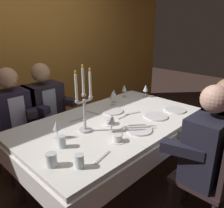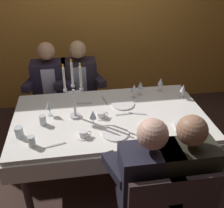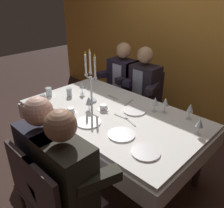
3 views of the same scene
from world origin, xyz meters
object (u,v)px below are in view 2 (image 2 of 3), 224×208
at_px(dinner_plate_3, 153,126).
at_px(wine_glass_2, 183,88).
at_px(wine_glass_4, 93,115).
at_px(dinner_plate_1, 186,126).
at_px(dinner_plate_2, 123,104).
at_px(seated_diner_2, 149,179).
at_px(wine_glass_5, 134,88).
at_px(wine_glass_1, 49,105).
at_px(candelabra, 74,95).
at_px(seated_diner_1, 80,80).
at_px(dinner_plate_0, 115,133).
at_px(coffee_cup_0, 84,134).
at_px(water_tumbler_0, 19,132).
at_px(seated_diner_0, 50,82).
at_px(seated_diner_3, 184,175).
at_px(dining_table, 110,125).
at_px(water_tumbler_2, 32,141).
at_px(water_tumbler_1, 43,120).
at_px(wine_glass_0, 160,82).
at_px(coffee_cup_1, 101,115).
at_px(wine_glass_3, 141,85).

distance_m(dinner_plate_3, wine_glass_2, 0.68).
xyz_separation_m(dinner_plate_3, wine_glass_4, (-0.55, 0.10, 0.11)).
bearing_deg(dinner_plate_1, dinner_plate_2, 136.61).
bearing_deg(seated_diner_2, wine_glass_5, 82.24).
bearing_deg(wine_glass_1, dinner_plate_1, -17.19).
height_order(candelabra, wine_glass_4, candelabra).
relative_size(wine_glass_1, seated_diner_1, 0.13).
xyz_separation_m(dinner_plate_0, coffee_cup_0, (-0.28, 0.00, 0.02)).
xyz_separation_m(dinner_plate_1, water_tumbler_0, (-1.51, 0.08, 0.04)).
distance_m(seated_diner_0, seated_diner_2, 1.94).
bearing_deg(seated_diner_3, wine_glass_4, 129.35).
bearing_deg(dinner_plate_0, wine_glass_1, 145.56).
relative_size(dining_table, wine_glass_4, 11.83).
bearing_deg(water_tumbler_0, water_tumbler_2, -50.93).
relative_size(dinner_plate_2, water_tumbler_0, 2.52).
distance_m(wine_glass_5, water_tumbler_0, 1.28).
xyz_separation_m(dining_table, water_tumbler_0, (-0.84, -0.23, 0.17)).
bearing_deg(water_tumbler_2, wine_glass_5, 33.97).
xyz_separation_m(dinner_plate_1, water_tumbler_1, (-1.32, 0.24, 0.04)).
relative_size(dinner_plate_3, coffee_cup_0, 1.82).
distance_m(wine_glass_0, seated_diner_0, 1.36).
distance_m(dinner_plate_1, seated_diner_3, 0.63).
height_order(dining_table, coffee_cup_1, coffee_cup_1).
relative_size(wine_glass_0, coffee_cup_1, 1.24).
height_order(wine_glass_1, coffee_cup_0, wine_glass_1).
bearing_deg(wine_glass_4, seated_diner_3, -50.65).
bearing_deg(wine_glass_4, dinner_plate_2, 43.86).
xyz_separation_m(dinner_plate_1, seated_diner_3, (-0.25, -0.58, -0.01)).
xyz_separation_m(dining_table, wine_glass_1, (-0.59, 0.09, 0.24)).
height_order(dinner_plate_3, coffee_cup_1, coffee_cup_1).
bearing_deg(wine_glass_2, seated_diner_0, 155.93).
height_order(dining_table, seated_diner_3, seated_diner_3).
relative_size(wine_glass_5, seated_diner_0, 0.13).
bearing_deg(wine_glass_5, candelabra, -155.61).
height_order(water_tumbler_0, water_tumbler_1, same).
bearing_deg(water_tumbler_0, wine_glass_4, 6.47).
bearing_deg(dinner_plate_1, seated_diner_3, -113.44).
bearing_deg(dinner_plate_1, seated_diner_0, 137.56).
xyz_separation_m(wine_glass_3, seated_diner_1, (-0.66, 0.51, -0.12)).
bearing_deg(seated_diner_0, wine_glass_5, -31.00).
height_order(water_tumbler_1, seated_diner_1, seated_diner_1).
relative_size(dining_table, seated_diner_3, 1.56).
relative_size(dinner_plate_0, dinner_plate_1, 1.04).
height_order(wine_glass_4, coffee_cup_0, wine_glass_4).
relative_size(dinner_plate_1, coffee_cup_1, 1.74).
relative_size(wine_glass_1, coffee_cup_0, 1.24).
relative_size(dining_table, coffee_cup_0, 14.70).
xyz_separation_m(wine_glass_1, seated_diner_2, (0.74, -0.97, -0.12)).
height_order(candelabra, seated_diner_2, candelabra).
distance_m(wine_glass_5, seated_diner_3, 1.22).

